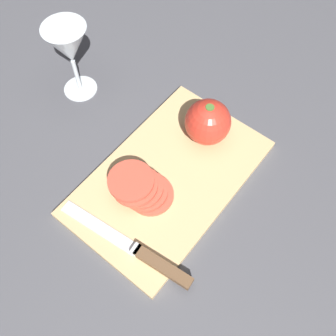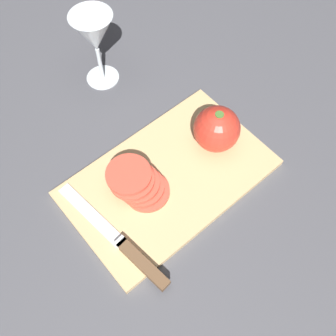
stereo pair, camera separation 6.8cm
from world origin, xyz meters
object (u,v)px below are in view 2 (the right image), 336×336
object	(u,v)px
tomato_slice_stack_near	(137,183)
knife	(132,253)
whole_tomato	(215,128)
wine_glass	(94,36)

from	to	relation	value
tomato_slice_stack_near	knife	bearing A→B (deg)	-133.02
whole_tomato	tomato_slice_stack_near	bearing A→B (deg)	175.38
wine_glass	whole_tomato	size ratio (longest dim) A/B	1.85
whole_tomato	knife	world-z (taller)	whole_tomato
knife	tomato_slice_stack_near	size ratio (longest dim) A/B	2.33
knife	tomato_slice_stack_near	distance (m)	0.13
whole_tomato	knife	distance (m)	0.28
tomato_slice_stack_near	wine_glass	bearing A→B (deg)	67.23
whole_tomato	wine_glass	bearing A→B (deg)	102.47
tomato_slice_stack_near	whole_tomato	bearing A→B (deg)	-4.62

